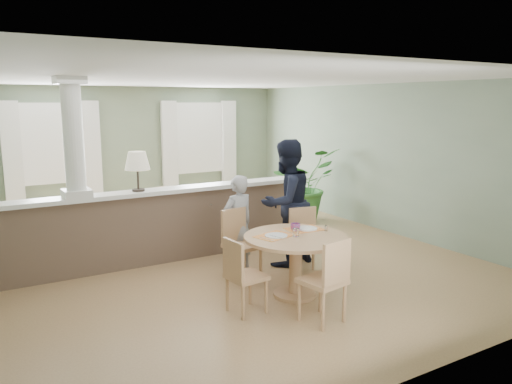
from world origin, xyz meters
TOP-DOWN VIEW (x-y plane):
  - ground at (0.00, 0.00)m, footprint 8.00×8.00m
  - room_shell at (-0.03, 0.63)m, footprint 7.02×8.02m
  - pony_wall at (-0.99, 0.20)m, footprint 5.32×0.38m
  - sofa at (-0.90, 1.39)m, footprint 2.99×1.72m
  - houseplant at (2.70, 1.33)m, footprint 1.51×1.37m
  - dining_table at (0.22, -1.92)m, footprint 1.27×1.27m
  - chair_far_boy at (-0.05, -0.98)m, footprint 0.50×0.50m
  - chair_far_man at (0.81, -1.32)m, footprint 0.50×0.50m
  - chair_near at (0.06, -2.75)m, footprint 0.50×0.50m
  - chair_side at (-0.61, -2.05)m, footprint 0.43×0.43m
  - child_person at (0.05, -0.75)m, footprint 0.55×0.41m
  - man_person at (0.81, -0.84)m, footprint 1.03×0.88m

SIDE VIEW (x-z plane):
  - ground at x=0.00m, z-range 0.00..0.00m
  - sofa at x=-0.90m, z-range 0.00..0.82m
  - chair_side at x=-0.61m, z-range 0.05..0.92m
  - chair_far_man at x=0.81m, z-range 0.05..0.97m
  - chair_far_boy at x=-0.05m, z-range 0.05..0.99m
  - chair_near at x=0.06m, z-range 0.05..1.00m
  - dining_table at x=0.22m, z-range 0.18..1.04m
  - child_person at x=0.05m, z-range 0.00..1.38m
  - pony_wall at x=-0.99m, z-range -0.64..2.06m
  - houseplant at x=2.70m, z-range 0.00..1.46m
  - man_person at x=0.81m, z-range 0.00..1.85m
  - room_shell at x=-0.03m, z-range 0.46..3.17m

